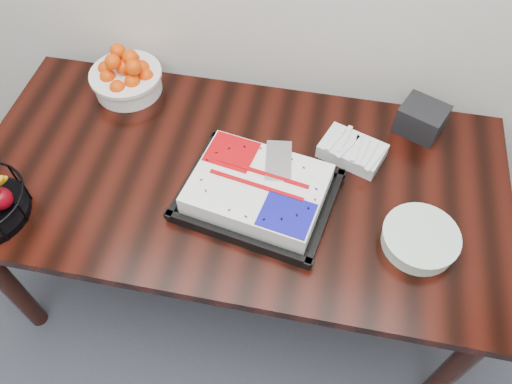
% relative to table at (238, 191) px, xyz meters
% --- Properties ---
extents(table, '(1.80, 0.90, 0.75)m').
position_rel_table_xyz_m(table, '(0.00, 0.00, 0.00)').
color(table, black).
rests_on(table, ground).
extents(cake_tray, '(0.53, 0.45, 0.10)m').
position_rel_table_xyz_m(cake_tray, '(0.09, -0.08, 0.13)').
color(cake_tray, black).
rests_on(cake_tray, table).
extents(tangerine_bowl, '(0.27, 0.27, 0.17)m').
position_rel_table_xyz_m(tangerine_bowl, '(-0.50, 0.33, 0.16)').
color(tangerine_bowl, white).
rests_on(tangerine_bowl, table).
extents(plate_stack, '(0.23, 0.23, 0.06)m').
position_rel_table_xyz_m(plate_stack, '(0.60, -0.15, 0.11)').
color(plate_stack, white).
rests_on(plate_stack, table).
extents(fork_bag, '(0.24, 0.20, 0.06)m').
position_rel_table_xyz_m(fork_bag, '(0.37, 0.16, 0.12)').
color(fork_bag, silver).
rests_on(fork_bag, table).
extents(napkin_box, '(0.19, 0.18, 0.11)m').
position_rel_table_xyz_m(napkin_box, '(0.59, 0.33, 0.14)').
color(napkin_box, black).
rests_on(napkin_box, table).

